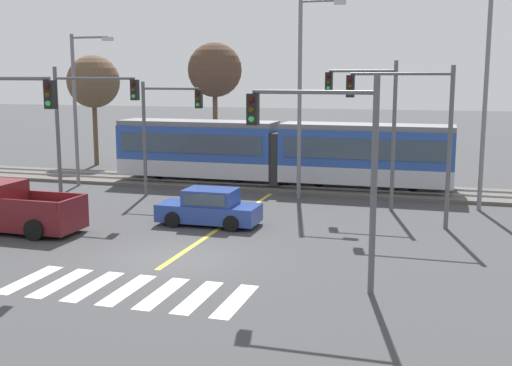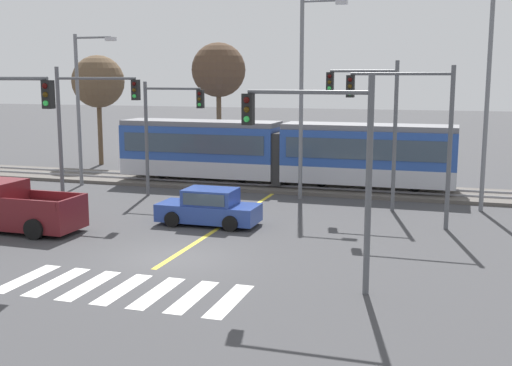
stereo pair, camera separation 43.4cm
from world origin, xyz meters
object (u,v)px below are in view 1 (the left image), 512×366
at_px(light_rail_tram, 279,151).
at_px(street_lamp_east, 490,87).
at_px(traffic_light_mid_right, 415,120).
at_px(traffic_light_far_right, 372,114).
at_px(sedan_crossing, 209,208).
at_px(pickup_truck, 13,210).
at_px(street_lamp_west, 79,100).
at_px(street_lamp_centre, 303,88).
at_px(bare_tree_west, 215,71).
at_px(bare_tree_far_west, 93,82).
at_px(traffic_light_far_left, 164,121).
at_px(traffic_light_near_right, 330,151).
at_px(traffic_light_mid_left, 83,116).

height_order(light_rail_tram, street_lamp_east, street_lamp_east).
height_order(traffic_light_mid_right, traffic_light_far_right, traffic_light_far_right).
xyz_separation_m(traffic_light_mid_right, street_lamp_east, (3.03, 4.14, 1.23)).
relative_size(sedan_crossing, traffic_light_far_right, 0.62).
bearing_deg(pickup_truck, street_lamp_east, 27.56).
bearing_deg(street_lamp_west, street_lamp_centre, -1.09).
height_order(light_rail_tram, sedan_crossing, light_rail_tram).
height_order(light_rail_tram, bare_tree_west, bare_tree_west).
distance_m(pickup_truck, traffic_light_mid_right, 16.44).
bearing_deg(traffic_light_mid_right, bare_tree_far_west, 149.88).
xyz_separation_m(pickup_truck, traffic_light_far_left, (2.72, 8.49, 3.03)).
bearing_deg(traffic_light_near_right, bare_tree_far_west, 133.01).
xyz_separation_m(light_rail_tram, street_lamp_east, (10.55, -3.27, 3.56)).
height_order(street_lamp_centre, street_lamp_east, street_lamp_east).
xyz_separation_m(traffic_light_mid_left, bare_tree_far_west, (-7.33, 13.42, 1.40)).
relative_size(traffic_light_far_right, bare_tree_west, 0.82).
bearing_deg(traffic_light_mid_right, pickup_truck, -160.58).
height_order(sedan_crossing, bare_tree_west, bare_tree_west).
bearing_deg(bare_tree_west, sedan_crossing, -70.95).
distance_m(sedan_crossing, traffic_light_far_right, 8.70).
relative_size(traffic_light_near_right, street_lamp_centre, 0.63).
distance_m(traffic_light_mid_left, traffic_light_far_right, 13.12).
bearing_deg(pickup_truck, bare_tree_far_west, 110.66).
relative_size(light_rail_tram, bare_tree_far_west, 2.46).
height_order(traffic_light_far_left, street_lamp_centre, street_lamp_centre).
distance_m(sedan_crossing, bare_tree_west, 17.10).
relative_size(traffic_light_mid_left, bare_tree_west, 0.79).
distance_m(sedan_crossing, street_lamp_west, 13.03).
bearing_deg(light_rail_tram, bare_tree_west, 135.35).
bearing_deg(sedan_crossing, street_lamp_centre, 69.81).
bearing_deg(bare_tree_far_west, light_rail_tram, -20.23).
bearing_deg(street_lamp_west, traffic_light_mid_left, -56.68).
relative_size(light_rail_tram, traffic_light_far_right, 2.72).
height_order(pickup_truck, bare_tree_west, bare_tree_west).
bearing_deg(sedan_crossing, street_lamp_east, 29.35).
xyz_separation_m(traffic_light_near_right, street_lamp_centre, (-3.70, 13.41, 1.48)).
xyz_separation_m(light_rail_tram, street_lamp_west, (-10.76, -2.54, 2.75)).
distance_m(pickup_truck, street_lamp_west, 11.39).
xyz_separation_m(traffic_light_far_left, traffic_light_mid_right, (12.42, -3.15, 0.51)).
xyz_separation_m(light_rail_tram, sedan_crossing, (-0.53, -9.50, -1.35)).
distance_m(light_rail_tram, street_lamp_east, 11.60).
height_order(street_lamp_west, bare_tree_far_west, street_lamp_west).
bearing_deg(traffic_light_mid_right, street_lamp_centre, 140.30).
distance_m(traffic_light_near_right, street_lamp_west, 21.35).
bearing_deg(street_lamp_west, traffic_light_mid_right, -14.93).
distance_m(traffic_light_mid_left, street_lamp_east, 18.35).
bearing_deg(traffic_light_far_right, bare_tree_west, 138.00).
xyz_separation_m(traffic_light_far_left, traffic_light_mid_left, (-2.20, -3.84, 0.42)).
bearing_deg(light_rail_tram, traffic_light_near_right, -70.82).
xyz_separation_m(pickup_truck, bare_tree_west, (1.83, 18.47, 5.60)).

